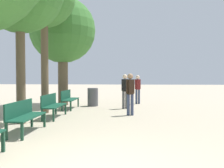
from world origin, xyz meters
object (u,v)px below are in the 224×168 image
pedestrian_near (125,89)px  tree_row_3 (63,31)px  trash_bin (93,97)px  bench_row_3 (69,98)px  bench_row_1 (24,114)px  pedestrian_far (138,87)px  bench_row_2 (52,104)px  pedestrian_mid (130,91)px

pedestrian_near → tree_row_3: bearing=158.8°
tree_row_3 → trash_bin: bearing=-12.4°
bench_row_3 → bench_row_1: bearing=-90.0°
bench_row_1 → trash_bin: (0.98, 6.12, -0.05)m
pedestrian_far → bench_row_1: bearing=-114.5°
bench_row_2 → bench_row_3: same height
bench_row_2 → pedestrian_far: (3.32, 4.79, 0.40)m
bench_row_3 → trash_bin: (0.98, 1.15, -0.05)m
trash_bin → pedestrian_mid: bearing=-56.4°
tree_row_3 → pedestrian_far: size_ratio=3.60×
bench_row_2 → bench_row_3: (0.00, 2.48, 0.00)m
bench_row_3 → pedestrian_near: pedestrian_near is taller
bench_row_1 → pedestrian_far: size_ratio=1.05×
tree_row_3 → pedestrian_near: size_ratio=3.51×
pedestrian_mid → pedestrian_far: (0.42, 4.05, -0.04)m
bench_row_1 → pedestrian_mid: (2.90, 3.23, 0.43)m
pedestrian_near → pedestrian_far: bearing=72.3°
bench_row_1 → bench_row_3: bearing=90.0°
bench_row_3 → trash_bin: size_ratio=1.80×
trash_bin → bench_row_2: bearing=-105.1°
bench_row_3 → tree_row_3: tree_row_3 is taller
bench_row_2 → pedestrian_mid: (2.90, 0.74, 0.43)m
bench_row_2 → pedestrian_mid: 3.03m
pedestrian_near → bench_row_1: bearing=-117.1°
bench_row_2 → tree_row_3: size_ratio=0.29×
bench_row_1 → tree_row_3: 7.36m
bench_row_2 → pedestrian_mid: pedestrian_mid is taller
pedestrian_mid → pedestrian_far: pedestrian_mid is taller
tree_row_3 → pedestrian_mid: size_ratio=3.46×
tree_row_3 → bench_row_1: bearing=-84.0°
bench_row_1 → bench_row_3: size_ratio=1.00×
pedestrian_near → trash_bin: 1.97m
bench_row_3 → pedestrian_far: (3.32, 2.31, 0.40)m
tree_row_3 → pedestrian_far: tree_row_3 is taller
pedestrian_mid → tree_row_3: bearing=137.7°
pedestrian_near → pedestrian_mid: bearing=-82.9°
bench_row_1 → pedestrian_far: (3.32, 7.28, 0.40)m
pedestrian_near → trash_bin: bearing=151.1°
pedestrian_near → pedestrian_mid: pedestrian_mid is taller
tree_row_3 → pedestrian_near: bearing=-21.2°
bench_row_2 → tree_row_3: (-0.68, 4.00, 3.42)m
tree_row_3 → pedestrian_mid: tree_row_3 is taller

